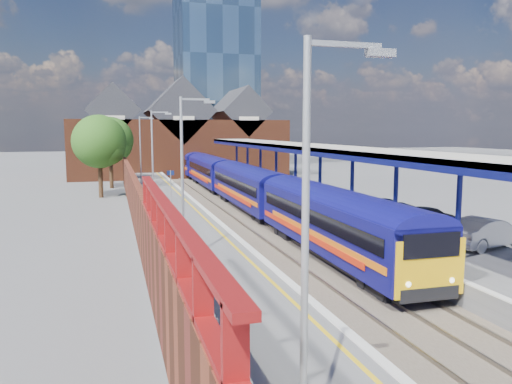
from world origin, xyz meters
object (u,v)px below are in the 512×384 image
at_px(lamp_post_b, 185,169).
at_px(parked_car_blue, 389,207).
at_px(lamp_post_a, 313,236).
at_px(platform_sign, 171,181).
at_px(parked_car_dark, 427,219).
at_px(lamp_post_d, 142,146).
at_px(parked_car_silver, 487,232).
at_px(lamp_post_c, 154,152).
at_px(train, 227,176).

relative_size(lamp_post_b, parked_car_blue, 1.72).
relative_size(lamp_post_a, platform_sign, 2.80).
bearing_deg(lamp_post_a, parked_car_blue, 56.40).
xyz_separation_m(lamp_post_b, parked_car_dark, (13.93, 2.83, -3.31)).
bearing_deg(parked_car_blue, lamp_post_d, 40.45).
height_order(platform_sign, parked_car_silver, platform_sign).
xyz_separation_m(lamp_post_a, lamp_post_c, (0.00, 30.00, 0.00)).
height_order(lamp_post_d, parked_car_silver, lamp_post_d).
bearing_deg(platform_sign, parked_car_blue, -37.97).
distance_m(lamp_post_a, platform_sign, 32.11).
bearing_deg(train, parked_car_dark, -75.76).
xyz_separation_m(lamp_post_a, platform_sign, (1.36, 32.00, -2.30)).
distance_m(parked_car_dark, parked_car_blue, 4.97).
xyz_separation_m(lamp_post_b, lamp_post_d, (0.00, 32.00, 0.00)).
bearing_deg(lamp_post_a, lamp_post_b, 90.00).
bearing_deg(lamp_post_c, train, 53.83).
bearing_deg(platform_sign, parked_car_silver, -56.59).
relative_size(platform_sign, parked_car_silver, 0.56).
distance_m(lamp_post_c, parked_car_blue, 16.99).
distance_m(lamp_post_d, parked_car_silver, 36.53).
distance_m(lamp_post_a, parked_car_silver, 19.22).
bearing_deg(lamp_post_c, lamp_post_d, 90.00).
distance_m(lamp_post_b, lamp_post_d, 32.00).
distance_m(lamp_post_a, parked_car_blue, 26.37).
height_order(lamp_post_c, platform_sign, lamp_post_c).
relative_size(lamp_post_c, parked_car_blue, 1.72).
distance_m(train, lamp_post_c, 13.62).
bearing_deg(lamp_post_d, lamp_post_c, -90.00).
xyz_separation_m(parked_car_silver, parked_car_dark, (-0.30, 4.32, -0.05)).
distance_m(lamp_post_d, parked_car_dark, 32.49).
bearing_deg(lamp_post_c, lamp_post_b, -90.00).
height_order(lamp_post_a, lamp_post_d, same).
relative_size(train, parked_car_blue, 16.23).
bearing_deg(platform_sign, parked_car_dark, -50.36).
bearing_deg(lamp_post_b, lamp_post_d, 90.00).
height_order(lamp_post_a, parked_car_silver, lamp_post_a).
bearing_deg(parked_car_blue, lamp_post_b, 127.85).
distance_m(lamp_post_a, parked_car_dark, 22.10).
height_order(train, lamp_post_a, lamp_post_a).
xyz_separation_m(lamp_post_a, lamp_post_b, (0.00, 14.00, 0.00)).
bearing_deg(lamp_post_a, lamp_post_c, 90.00).
height_order(lamp_post_b, lamp_post_c, same).
xyz_separation_m(lamp_post_a, lamp_post_d, (0.00, 46.00, 0.00)).
relative_size(lamp_post_d, parked_car_silver, 1.57).
xyz_separation_m(platform_sign, parked_car_silver, (12.86, -19.49, -0.96)).
bearing_deg(parked_car_dark, lamp_post_a, 118.92).
height_order(lamp_post_c, parked_car_silver, lamp_post_c).
distance_m(lamp_post_b, parked_car_blue, 16.78).
distance_m(lamp_post_b, platform_sign, 18.20).
bearing_deg(lamp_post_d, lamp_post_a, -90.00).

